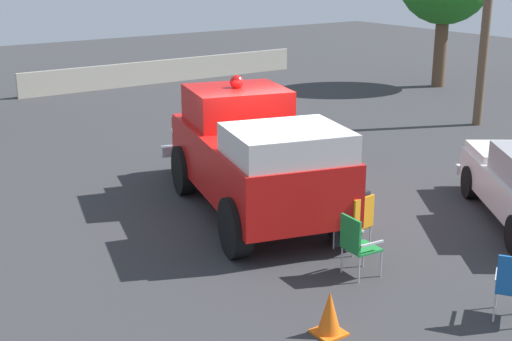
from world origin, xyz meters
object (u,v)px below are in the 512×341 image
object	(u,v)px
utility_pole	(488,2)
traffic_cone	(329,313)
spectator_seated	(352,211)
lawn_chair_near_truck	(358,219)
lawn_chair_spare	(356,242)
vintage_fire_truck	(252,153)

from	to	relation	value
utility_pole	traffic_cone	bearing A→B (deg)	30.26
spectator_seated	traffic_cone	bearing A→B (deg)	41.97
lawn_chair_near_truck	lawn_chair_spare	xyz separation A→B (m)	(0.69, 0.71, 0.00)
traffic_cone	vintage_fire_truck	bearing A→B (deg)	-112.38
lawn_chair_near_truck	traffic_cone	size ratio (longest dim) A/B	1.61
vintage_fire_truck	utility_pole	bearing A→B (deg)	-167.01
traffic_cone	spectator_seated	bearing A→B (deg)	-138.03
lawn_chair_spare	traffic_cone	distance (m)	1.91
lawn_chair_spare	traffic_cone	size ratio (longest dim) A/B	1.61
utility_pole	traffic_cone	size ratio (longest dim) A/B	10.87
vintage_fire_truck	spectator_seated	world-z (taller)	vintage_fire_truck
vintage_fire_truck	lawn_chair_spare	bearing A→B (deg)	84.06
lawn_chair_near_truck	utility_pole	size ratio (longest dim) A/B	0.15
vintage_fire_truck	utility_pole	world-z (taller)	utility_pole
vintage_fire_truck	lawn_chair_spare	xyz separation A→B (m)	(0.35, 3.40, -0.61)
traffic_cone	lawn_chair_spare	bearing A→B (deg)	-143.17
spectator_seated	traffic_cone	world-z (taller)	spectator_seated
lawn_chair_near_truck	utility_pole	world-z (taller)	utility_pole
lawn_chair_spare	spectator_seated	world-z (taller)	spectator_seated
vintage_fire_truck	traffic_cone	world-z (taller)	vintage_fire_truck
vintage_fire_truck	lawn_chair_near_truck	xyz separation A→B (m)	(-0.34, 2.70, -0.61)
vintage_fire_truck	lawn_chair_near_truck	bearing A→B (deg)	97.14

